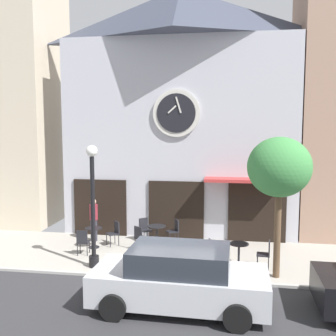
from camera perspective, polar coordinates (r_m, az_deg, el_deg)
name	(u,v)px	position (r m, az deg, el deg)	size (l,w,h in m)	color
ground_plane	(166,295)	(11.10, -0.30, -17.90)	(25.03, 10.64, 0.13)	#9E998E
clock_building	(180,108)	(16.69, 1.82, 8.68)	(9.46, 3.84, 10.10)	#B2B2BC
street_lamp	(93,206)	(12.63, -10.86, -5.44)	(0.36, 0.36, 3.90)	black
street_tree	(279,168)	(11.82, 15.86, -0.05)	(1.85, 1.67, 4.19)	brown
cafe_table_center_left	(94,235)	(14.94, -10.74, -9.47)	(0.62, 0.62, 0.75)	black
cafe_table_leftmost	(157,232)	(14.88, -1.66, -9.26)	(0.68, 0.68, 0.77)	black
cafe_table_center	(239,251)	(13.17, 10.25, -11.71)	(0.63, 0.63, 0.72)	black
cafe_chair_right_end	(83,240)	(14.19, -12.28, -10.21)	(0.44, 0.44, 0.90)	black
cafe_chair_facing_wall	(214,251)	(12.83, 6.69, -11.89)	(0.52, 0.52, 0.90)	black
cafe_chair_curbside	(140,236)	(14.40, -4.07, -9.84)	(0.55, 0.55, 0.90)	black
cafe_chair_by_entrance	(174,229)	(15.28, 0.93, -8.88)	(0.54, 0.54, 0.90)	black
cafe_chair_mid_row	(145,228)	(15.51, -3.42, -8.66)	(0.56, 0.56, 0.90)	black
cafe_chair_corner	(115,231)	(15.12, -7.77, -9.10)	(0.56, 0.56, 0.90)	black
cafe_chair_left_end	(266,252)	(13.01, 14.03, -11.79)	(0.44, 0.44, 0.90)	black
pedestrian_maroon	(94,219)	(15.68, -10.74, -7.33)	(0.45, 0.45, 1.67)	#2D2D38
parked_car_silver	(180,278)	(10.04, 1.69, -15.71)	(4.35, 2.12, 1.55)	#B7BABF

